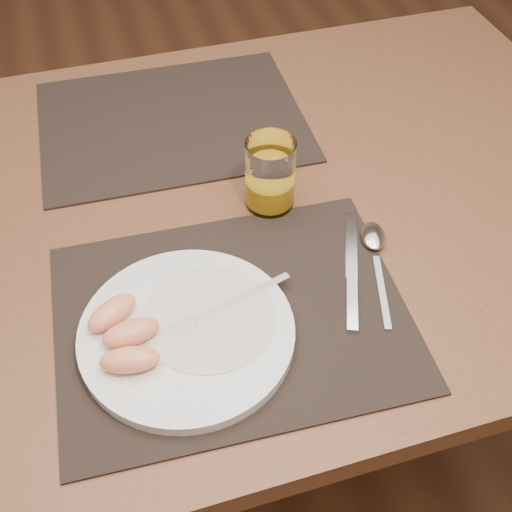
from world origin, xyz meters
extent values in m
plane|color=#57311D|center=(0.00, 0.00, 0.00)|extent=(5.00, 5.00, 0.00)
cube|color=brown|center=(0.00, 0.00, 0.73)|extent=(1.40, 0.90, 0.04)
cylinder|color=brown|center=(0.62, 0.37, 0.35)|extent=(0.06, 0.06, 0.71)
cube|color=black|center=(-0.03, -0.22, 0.75)|extent=(0.47, 0.37, 0.00)
cube|color=black|center=(-0.02, 0.22, 0.75)|extent=(0.46, 0.37, 0.00)
cylinder|color=white|center=(-0.09, -0.24, 0.76)|extent=(0.27, 0.27, 0.02)
cylinder|color=white|center=(-0.06, -0.23, 0.77)|extent=(0.17, 0.17, 0.00)
cube|color=silver|center=(0.00, -0.21, 0.77)|extent=(0.11, 0.04, 0.00)
cube|color=silver|center=(-0.07, -0.23, 0.77)|extent=(0.03, 0.02, 0.00)
cube|color=silver|center=(-0.10, -0.23, 0.77)|extent=(0.04, 0.03, 0.00)
cube|color=silver|center=(0.17, -0.15, 0.76)|extent=(0.06, 0.13, 0.00)
cube|color=silver|center=(0.13, -0.25, 0.76)|extent=(0.05, 0.09, 0.01)
cube|color=silver|center=(0.17, -0.24, 0.76)|extent=(0.04, 0.12, 0.00)
ellipsoid|color=silver|center=(0.20, -0.15, 0.76)|extent=(0.05, 0.06, 0.01)
cylinder|color=white|center=(0.08, -0.03, 0.81)|extent=(0.07, 0.07, 0.11)
cylinder|color=#F6A514|center=(0.08, -0.03, 0.78)|extent=(0.06, 0.06, 0.04)
ellipsoid|color=#FC9766|center=(-0.17, -0.27, 0.78)|extent=(0.08, 0.05, 0.03)
ellipsoid|color=#FC9766|center=(-0.16, -0.23, 0.78)|extent=(0.07, 0.04, 0.03)
ellipsoid|color=#FC9766|center=(-0.18, -0.20, 0.78)|extent=(0.08, 0.07, 0.03)
camera|label=1|loc=(-0.14, -0.71, 1.42)|focal=45.00mm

